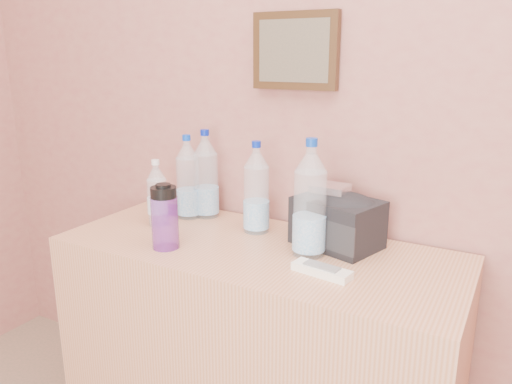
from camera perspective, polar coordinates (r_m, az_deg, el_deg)
picture_frame at (r=1.71m, az=4.48°, el=15.77°), size 0.30×0.03×0.25m
dresser at (r=1.78m, az=0.05°, el=-18.35°), size 1.28×0.53×0.80m
pet_large_a at (r=1.85m, az=-7.77°, el=1.20°), size 0.08×0.08×0.31m
pet_large_b at (r=1.85m, az=-5.74°, el=1.53°), size 0.09×0.09×0.33m
pet_large_c at (r=1.68m, az=0.04°, el=-0.05°), size 0.08×0.08×0.31m
pet_large_d at (r=1.49m, az=6.17°, el=-1.45°), size 0.10×0.10×0.36m
pet_small at (r=1.79m, az=-11.22°, el=-0.52°), size 0.07×0.07×0.24m
nalgene_bottle at (r=1.57m, az=-10.39°, el=-2.80°), size 0.08×0.08×0.21m
sunglasses at (r=1.92m, az=-9.50°, el=-1.97°), size 0.16×0.14×0.04m
ac_remote at (r=1.40m, az=7.52°, el=-8.90°), size 0.18×0.08×0.02m
toiletry_bag at (r=1.59m, az=9.29°, el=-3.11°), size 0.30×0.25×0.17m
foil_packet at (r=1.58m, az=8.51°, el=0.45°), size 0.11×0.09×0.02m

